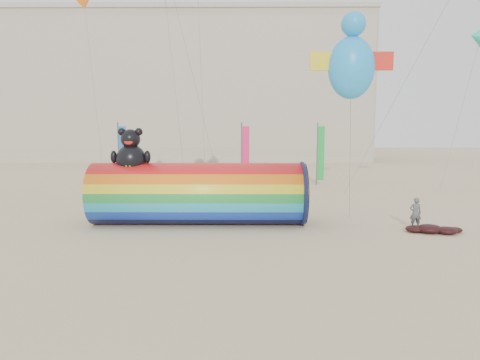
{
  "coord_description": "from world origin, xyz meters",
  "views": [
    {
      "loc": [
        0.65,
        -18.41,
        4.92
      ],
      "look_at": [
        0.5,
        1.5,
        2.4
      ],
      "focal_mm": 32.0,
      "sensor_mm": 36.0,
      "label": 1
    }
  ],
  "objects_px": {
    "hotel_building": "(158,89)",
    "fabric_bundle": "(434,229)",
    "windsock_assembly": "(198,192)",
    "kite_handler": "(415,213)"
  },
  "relations": [
    {
      "from": "windsock_assembly",
      "to": "hotel_building",
      "type": "bearing_deg",
      "value": 103.55
    },
    {
      "from": "windsock_assembly",
      "to": "kite_handler",
      "type": "distance_m",
      "value": 10.63
    },
    {
      "from": "windsock_assembly",
      "to": "fabric_bundle",
      "type": "relative_size",
      "value": 4.06
    },
    {
      "from": "fabric_bundle",
      "to": "windsock_assembly",
      "type": "bearing_deg",
      "value": 170.74
    },
    {
      "from": "hotel_building",
      "to": "fabric_bundle",
      "type": "relative_size",
      "value": 23.06
    },
    {
      "from": "hotel_building",
      "to": "fabric_bundle",
      "type": "xyz_separation_m",
      "value": [
        21.48,
        -44.95,
        -10.14
      ]
    },
    {
      "from": "hotel_building",
      "to": "fabric_bundle",
      "type": "bearing_deg",
      "value": -64.46
    },
    {
      "from": "hotel_building",
      "to": "fabric_bundle",
      "type": "height_order",
      "value": "hotel_building"
    },
    {
      "from": "kite_handler",
      "to": "fabric_bundle",
      "type": "relative_size",
      "value": 0.58
    },
    {
      "from": "hotel_building",
      "to": "kite_handler",
      "type": "height_order",
      "value": "hotel_building"
    }
  ]
}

